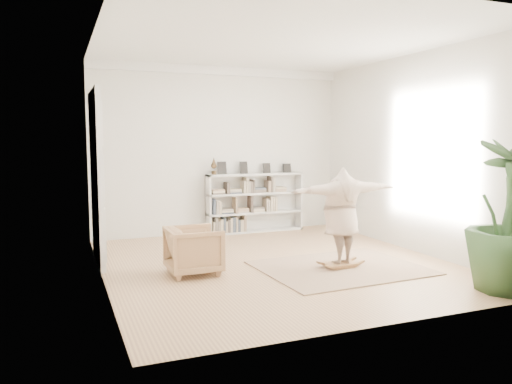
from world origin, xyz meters
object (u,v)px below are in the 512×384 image
at_px(bookshelf, 255,203).
at_px(armchair, 194,250).
at_px(houseplant, 510,216).
at_px(rocker_board, 340,264).
at_px(person, 341,213).

bearing_deg(bookshelf, armchair, -126.37).
distance_m(bookshelf, houseplant, 5.60).
bearing_deg(rocker_board, bookshelf, 88.55).
distance_m(armchair, rocker_board, 2.34).
xyz_separation_m(armchair, rocker_board, (2.25, -0.56, -0.30)).
xyz_separation_m(armchair, houseplant, (3.72, -2.43, 0.66)).
relative_size(armchair, rocker_board, 1.53).
relative_size(bookshelf, rocker_board, 4.20).
relative_size(rocker_board, person, 0.28).
xyz_separation_m(armchair, person, (2.25, -0.56, 0.53)).
bearing_deg(person, bookshelf, -91.45).
relative_size(person, houseplant, 0.91).
bearing_deg(bookshelf, rocker_board, -88.63).
bearing_deg(person, rocker_board, 132.18).
xyz_separation_m(bookshelf, person, (0.08, -3.50, 0.25)).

